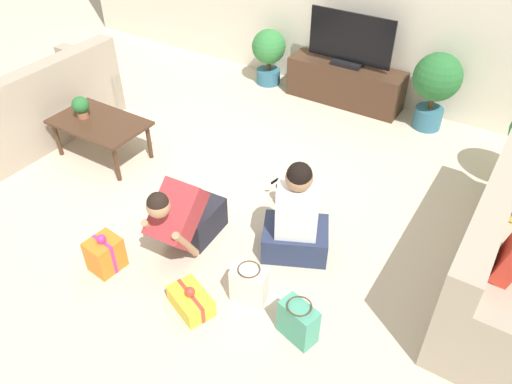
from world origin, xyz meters
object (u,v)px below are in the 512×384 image
object	(u,v)px
dog	(293,193)
gift_box_a	(191,301)
tv	(350,43)
tabletop_plant	(81,106)
sofa_left	(27,113)
gift_bag_a	(298,322)
person_sitting	(296,221)
person_kneeling	(185,217)
potted_plant_back_left	(269,52)
gift_bag_b	(249,285)
potted_plant_back_right	(436,83)
coffee_table	(100,125)
tv_console	(345,84)
gift_box_b	(105,254)

from	to	relation	value
dog	gift_box_a	world-z (taller)	dog
tv	tabletop_plant	bearing A→B (deg)	-126.24
sofa_left	gift_bag_a	world-z (taller)	sofa_left
person_sitting	person_kneeling	bearing A→B (deg)	2.42
sofa_left	gift_box_a	world-z (taller)	sofa_left
potted_plant_back_left	gift_bag_b	size ratio (longest dim) A/B	2.16
potted_plant_back_right	gift_bag_a	distance (m)	3.27
coffee_table	tv_console	bearing A→B (deg)	56.48
potted_plant_back_left	tv	bearing A→B (deg)	2.74
potted_plant_back_left	gift_bag_a	world-z (taller)	potted_plant_back_left
tv	gift_box_b	distance (m)	3.60
person_kneeling	gift_box_b	xyz separation A→B (m)	(-0.39, -0.53, -0.18)
person_sitting	gift_box_a	size ratio (longest dim) A/B	2.28
coffee_table	person_sitting	size ratio (longest dim) A/B	1.05
tv_console	gift_box_b	xyz separation A→B (m)	(-0.43, -3.53, -0.09)
tv	dog	xyz separation A→B (m)	(0.47, -2.12, -0.56)
dog	gift_box_a	distance (m)	1.38
tv	potted_plant_back_right	size ratio (longest dim) A/B	1.16
tv_console	gift_box_a	xyz separation A→B (m)	(0.38, -3.49, -0.16)
coffee_table	person_sitting	world-z (taller)	person_sitting
tv	person_kneeling	distance (m)	3.03
tv	gift_box_b	bearing A→B (deg)	-96.99
coffee_table	tabletop_plant	world-z (taller)	tabletop_plant
person_sitting	gift_bag_b	size ratio (longest dim) A/B	2.78
person_kneeling	dog	distance (m)	1.02
sofa_left	gift_bag_b	bearing A→B (deg)	79.07
person_kneeling	gift_box_a	bearing A→B (deg)	-52.88
person_kneeling	person_sitting	size ratio (longest dim) A/B	0.86
tv	gift_box_b	world-z (taller)	tv
tv	sofa_left	bearing A→B (deg)	-134.33
tv	gift_bag_b	size ratio (longest dim) A/B	3.09
potted_plant_back_left	gift_box_b	bearing A→B (deg)	-80.01
person_kneeling	potted_plant_back_right	bearing A→B (deg)	66.45
sofa_left	potted_plant_back_right	distance (m)	4.37
gift_box_b	tabletop_plant	xyz separation A→B (m)	(-1.35, 1.09, 0.39)
person_sitting	tv	bearing A→B (deg)	-99.49
coffee_table	potted_plant_back_left	size ratio (longest dim) A/B	1.35
tv	gift_bag_a	distance (m)	3.54
tv_console	gift_box_b	distance (m)	3.55
gift_bag_b	potted_plant_back_right	bearing A→B (deg)	83.67
dog	tv	bearing A→B (deg)	20.60
person_kneeling	dog	bearing A→B (deg)	56.54
person_kneeling	sofa_left	bearing A→B (deg)	167.03
tv	person_kneeling	bearing A→B (deg)	-90.78
potted_plant_back_right	person_kneeling	bearing A→B (deg)	-110.22
sofa_left	person_sitting	xyz separation A→B (m)	(3.26, -0.01, 0.02)
tv_console	gift_bag_a	size ratio (longest dim) A/B	4.29
gift_bag_a	gift_box_b	bearing A→B (deg)	-171.58
tabletop_plant	person_kneeling	bearing A→B (deg)	-17.95
coffee_table	person_kneeling	world-z (taller)	person_kneeling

